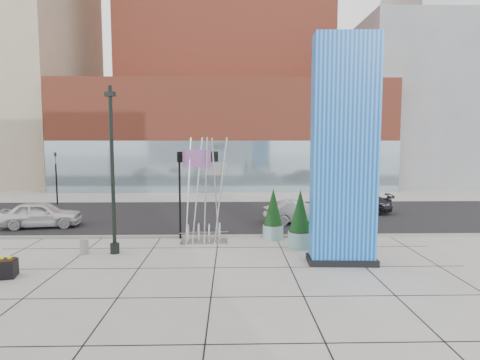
{
  "coord_description": "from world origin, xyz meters",
  "views": [
    {
      "loc": [
        1.65,
        -16.47,
        5.03
      ],
      "look_at": [
        2.07,
        2.0,
        3.2
      ],
      "focal_mm": 30.0,
      "sensor_mm": 36.0,
      "label": 1
    }
  ],
  "objects_px": {
    "blue_pylon": "(344,155)",
    "public_art_sculpture": "(204,215)",
    "car_white_west": "(41,215)",
    "concrete_bollard": "(84,246)",
    "car_silver_mid": "(299,212)",
    "lamp_post": "(113,186)",
    "overhead_street_sign": "(194,164)"
  },
  "relations": [
    {
      "from": "overhead_street_sign",
      "to": "car_white_west",
      "type": "bearing_deg",
      "value": 146.56
    },
    {
      "from": "blue_pylon",
      "to": "public_art_sculpture",
      "type": "xyz_separation_m",
      "value": [
        -5.86,
        3.47,
        -3.08
      ]
    },
    {
      "from": "public_art_sculpture",
      "to": "concrete_bollard",
      "type": "height_order",
      "value": "public_art_sculpture"
    },
    {
      "from": "overhead_street_sign",
      "to": "car_silver_mid",
      "type": "bearing_deg",
      "value": 16.5
    },
    {
      "from": "concrete_bollard",
      "to": "overhead_street_sign",
      "type": "bearing_deg",
      "value": 30.21
    },
    {
      "from": "car_white_west",
      "to": "car_silver_mid",
      "type": "distance_m",
      "value": 15.18
    },
    {
      "from": "lamp_post",
      "to": "overhead_street_sign",
      "type": "distance_m",
      "value": 4.34
    },
    {
      "from": "public_art_sculpture",
      "to": "car_white_west",
      "type": "relative_size",
      "value": 1.19
    },
    {
      "from": "concrete_bollard",
      "to": "overhead_street_sign",
      "type": "height_order",
      "value": "overhead_street_sign"
    },
    {
      "from": "car_white_west",
      "to": "public_art_sculpture",
      "type": "bearing_deg",
      "value": -120.62
    },
    {
      "from": "lamp_post",
      "to": "overhead_street_sign",
      "type": "height_order",
      "value": "lamp_post"
    },
    {
      "from": "concrete_bollard",
      "to": "car_silver_mid",
      "type": "height_order",
      "value": "car_silver_mid"
    },
    {
      "from": "public_art_sculpture",
      "to": "concrete_bollard",
      "type": "bearing_deg",
      "value": -161.59
    },
    {
      "from": "lamp_post",
      "to": "concrete_bollard",
      "type": "bearing_deg",
      "value": -176.39
    },
    {
      "from": "lamp_post",
      "to": "public_art_sculpture",
      "type": "distance_m",
      "value": 4.6
    },
    {
      "from": "blue_pylon",
      "to": "public_art_sculpture",
      "type": "relative_size",
      "value": 1.77
    },
    {
      "from": "public_art_sculpture",
      "to": "concrete_bollard",
      "type": "xyz_separation_m",
      "value": [
        -5.2,
        -1.92,
        -1.02
      ]
    },
    {
      "from": "lamp_post",
      "to": "car_white_west",
      "type": "height_order",
      "value": "lamp_post"
    },
    {
      "from": "car_white_west",
      "to": "car_silver_mid",
      "type": "relative_size",
      "value": 1.06
    },
    {
      "from": "overhead_street_sign",
      "to": "public_art_sculpture",
      "type": "bearing_deg",
      "value": -72.75
    },
    {
      "from": "concrete_bollard",
      "to": "car_silver_mid",
      "type": "xyz_separation_m",
      "value": [
        10.64,
        6.52,
        0.34
      ]
    },
    {
      "from": "lamp_post",
      "to": "car_silver_mid",
      "type": "distance_m",
      "value": 11.57
    },
    {
      "from": "public_art_sculpture",
      "to": "car_white_west",
      "type": "distance_m",
      "value": 10.39
    },
    {
      "from": "public_art_sculpture",
      "to": "car_white_west",
      "type": "bearing_deg",
      "value": 157.33
    },
    {
      "from": "blue_pylon",
      "to": "overhead_street_sign",
      "type": "xyz_separation_m",
      "value": [
        -6.39,
        4.27,
        -0.62
      ]
    },
    {
      "from": "blue_pylon",
      "to": "car_silver_mid",
      "type": "height_order",
      "value": "blue_pylon"
    },
    {
      "from": "blue_pylon",
      "to": "concrete_bollard",
      "type": "height_order",
      "value": "blue_pylon"
    },
    {
      "from": "car_silver_mid",
      "to": "lamp_post",
      "type": "bearing_deg",
      "value": 109.9
    },
    {
      "from": "blue_pylon",
      "to": "car_white_west",
      "type": "distance_m",
      "value": 17.52
    },
    {
      "from": "car_silver_mid",
      "to": "car_white_west",
      "type": "bearing_deg",
      "value": 78.75
    },
    {
      "from": "public_art_sculpture",
      "to": "blue_pylon",
      "type": "bearing_deg",
      "value": -32.49
    },
    {
      "from": "public_art_sculpture",
      "to": "car_silver_mid",
      "type": "distance_m",
      "value": 7.17
    }
  ]
}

